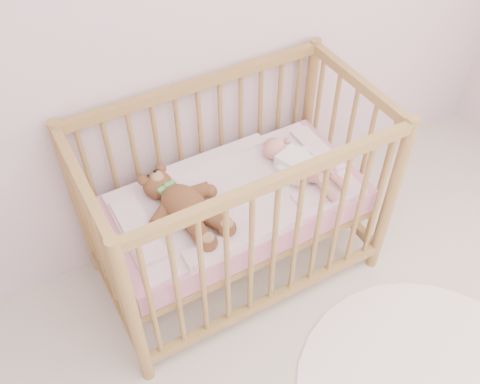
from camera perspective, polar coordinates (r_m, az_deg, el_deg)
crib at (r=2.54m, az=-0.55°, el=-1.15°), size 1.36×0.76×1.00m
mattress at (r=2.55m, az=-0.55°, el=-1.38°), size 1.22×0.62×0.13m
blanket at (r=2.50m, az=-0.56°, el=-0.22°), size 1.10×0.58×0.06m
baby at (r=2.56m, az=6.19°, el=3.28°), size 0.38×0.55×0.12m
teddy_bear at (r=2.35m, az=-5.95°, el=-1.37°), size 0.51×0.62×0.15m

